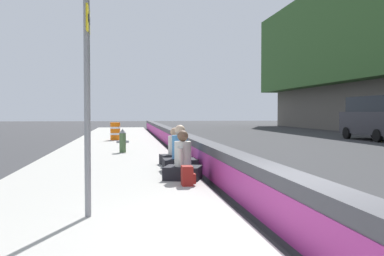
# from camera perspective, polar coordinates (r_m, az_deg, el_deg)

# --- Properties ---
(ground_plane) EXTENTS (160.00, 160.00, 0.00)m
(ground_plane) POSITION_cam_1_polar(r_m,az_deg,el_deg) (5.90, 13.10, -14.10)
(ground_plane) COLOR #353538
(ground_plane) RESTS_ON ground
(sidewalk_strip) EXTENTS (80.00, 4.40, 0.14)m
(sidewalk_strip) POSITION_cam_1_polar(r_m,az_deg,el_deg) (5.53, -14.32, -14.45)
(sidewalk_strip) COLOR #A8A59E
(sidewalk_strip) RESTS_ON ground_plane
(jersey_barrier) EXTENTS (76.00, 0.45, 0.85)m
(jersey_barrier) POSITION_cam_1_polar(r_m,az_deg,el_deg) (5.80, 13.10, -10.07)
(jersey_barrier) COLOR #47474C
(jersey_barrier) RESTS_ON ground_plane
(route_sign_post) EXTENTS (0.44, 0.09, 3.60)m
(route_sign_post) POSITION_cam_1_polar(r_m,az_deg,el_deg) (6.60, -13.06, 6.98)
(route_sign_post) COLOR gray
(route_sign_post) RESTS_ON sidewalk_strip
(fire_hydrant) EXTENTS (0.26, 0.46, 0.88)m
(fire_hydrant) POSITION_cam_1_polar(r_m,az_deg,el_deg) (16.96, -8.73, -1.56)
(fire_hydrant) COLOR #47663D
(fire_hydrant) RESTS_ON sidewalk_strip
(seated_person_foreground) EXTENTS (0.88, 0.95, 1.09)m
(seated_person_foreground) POSITION_cam_1_polar(r_m,az_deg,el_deg) (10.07, -1.17, -4.57)
(seated_person_foreground) COLOR black
(seated_person_foreground) RESTS_ON sidewalk_strip
(seated_person_middle) EXTENTS (0.75, 0.85, 1.17)m
(seated_person_middle) POSITION_cam_1_polar(r_m,az_deg,el_deg) (11.45, -1.53, -3.64)
(seated_person_middle) COLOR black
(seated_person_middle) RESTS_ON sidewalk_strip
(seated_person_rear) EXTENTS (0.75, 0.85, 1.06)m
(seated_person_rear) POSITION_cam_1_polar(r_m,az_deg,el_deg) (12.89, -2.22, -3.18)
(seated_person_rear) COLOR black
(seated_person_rear) RESTS_ON sidewalk_strip
(backpack) EXTENTS (0.32, 0.28, 0.40)m
(backpack) POSITION_cam_1_polar(r_m,az_deg,el_deg) (9.25, -0.56, -6.06)
(backpack) COLOR maroon
(backpack) RESTS_ON sidewalk_strip
(construction_barrel) EXTENTS (0.54, 0.54, 0.95)m
(construction_barrel) POSITION_cam_1_polar(r_m,az_deg,el_deg) (24.67, -9.65, -0.39)
(construction_barrel) COLOR orange
(construction_barrel) RESTS_ON sidewalk_strip
(parked_car_fourth) EXTENTS (5.15, 2.22, 2.56)m
(parked_car_fourth) POSITION_cam_1_polar(r_m,az_deg,el_deg) (28.31, 22.26, 1.28)
(parked_car_fourth) COLOR #28282D
(parked_car_fourth) RESTS_ON ground_plane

